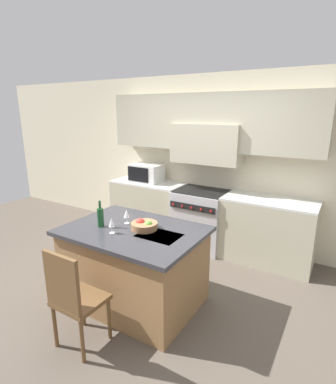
# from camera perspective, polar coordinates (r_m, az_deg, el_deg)

# --- Properties ---
(ground_plane) EXTENTS (10.00, 10.00, 0.00)m
(ground_plane) POSITION_cam_1_polar(r_m,az_deg,el_deg) (3.83, -4.79, -18.85)
(ground_plane) COLOR brown
(back_cabinetry) EXTENTS (10.00, 0.46, 2.70)m
(back_cabinetry) POSITION_cam_1_polar(r_m,az_deg,el_deg) (4.83, 8.12, 8.54)
(back_cabinetry) COLOR beige
(back_cabinetry) RESTS_ON ground_plane
(back_counter) EXTENTS (3.35, 0.62, 0.94)m
(back_counter) POSITION_cam_1_polar(r_m,az_deg,el_deg) (4.87, 6.43, -4.92)
(back_counter) COLOR #B2AD93
(back_counter) RESTS_ON ground_plane
(range_stove) EXTENTS (0.80, 0.70, 0.93)m
(range_stove) POSITION_cam_1_polar(r_m,az_deg,el_deg) (4.85, 6.33, -5.07)
(range_stove) COLOR #B7B7BC
(range_stove) RESTS_ON ground_plane
(microwave) EXTENTS (0.54, 0.37, 0.30)m
(microwave) POSITION_cam_1_polar(r_m,az_deg,el_deg) (5.22, -4.13, 3.64)
(microwave) COLOR silver
(microwave) RESTS_ON back_counter
(kitchen_island) EXTENTS (1.50, 1.08, 0.89)m
(kitchen_island) POSITION_cam_1_polar(r_m,az_deg,el_deg) (3.51, -6.42, -13.70)
(kitchen_island) COLOR olive
(kitchen_island) RESTS_ON ground_plane
(island_chair) EXTENTS (0.42, 0.40, 0.99)m
(island_chair) POSITION_cam_1_polar(r_m,az_deg,el_deg) (2.94, -17.67, -18.34)
(island_chair) COLOR brown
(island_chair) RESTS_ON ground_plane
(wine_bottle) EXTENTS (0.07, 0.07, 0.30)m
(wine_bottle) POSITION_cam_1_polar(r_m,az_deg,el_deg) (3.40, -12.74, -4.64)
(wine_bottle) COLOR #194723
(wine_bottle) RESTS_ON kitchen_island
(wine_glass_near) EXTENTS (0.07, 0.07, 0.17)m
(wine_glass_near) POSITION_cam_1_polar(r_m,az_deg,el_deg) (3.19, -10.69, -5.79)
(wine_glass_near) COLOR white
(wine_glass_near) RESTS_ON kitchen_island
(wine_glass_far) EXTENTS (0.07, 0.07, 0.17)m
(wine_glass_far) POSITION_cam_1_polar(r_m,az_deg,el_deg) (3.43, -7.90, -4.16)
(wine_glass_far) COLOR white
(wine_glass_far) RESTS_ON kitchen_island
(fruit_bowl) EXTENTS (0.29, 0.29, 0.11)m
(fruit_bowl) POSITION_cam_1_polar(r_m,az_deg,el_deg) (3.28, -4.59, -6.34)
(fruit_bowl) COLOR #996B47
(fruit_bowl) RESTS_ON kitchen_island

